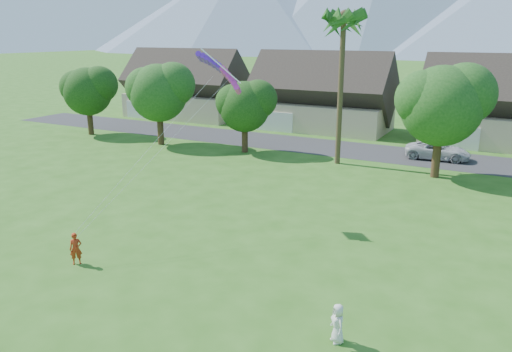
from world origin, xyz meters
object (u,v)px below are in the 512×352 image
Objects in this scene: kite_flyer at (76,249)px; parafoil_kite at (222,69)px; watcher at (338,324)px; parked_car at (438,151)px.

parafoil_kite is (2.56, 9.29, 7.88)m from kite_flyer.
watcher is 0.45× the size of parafoil_kite.
parafoil_kite reaches higher than parked_car.
kite_flyer is 0.48× the size of parafoil_kite.
parked_car reaches higher than watcher.
parafoil_kite reaches higher than kite_flyer.
parked_car is 23.86m from parafoil_kite.
parked_car is (11.89, 29.79, -0.03)m from kite_flyer.
watcher is (13.06, -0.18, -0.04)m from kite_flyer.
kite_flyer is 1.06× the size of watcher.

